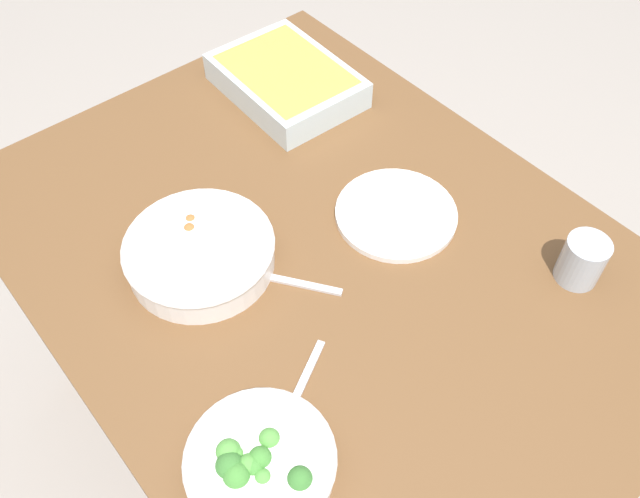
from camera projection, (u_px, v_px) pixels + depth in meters
ground_plane at (320, 427)px, 1.73m from camera, size 6.00×6.00×0.00m
dining_table at (320, 280)px, 1.22m from camera, size 1.20×0.90×0.74m
stew_bowl at (200, 252)px, 1.11m from camera, size 0.25×0.25×0.06m
broccoli_bowl at (260, 464)px, 0.89m from camera, size 0.21×0.21×0.07m
baking_dish at (286, 79)px, 1.40m from camera, size 0.31×0.23×0.06m
drink_cup at (582, 262)px, 1.09m from camera, size 0.07×0.07×0.08m
side_plate at (396, 214)px, 1.20m from camera, size 0.22×0.22×0.01m
spoon_by_stew at (276, 278)px, 1.11m from camera, size 0.15×0.12×0.01m
spoon_by_broccoli at (293, 404)px, 0.97m from camera, size 0.10×0.16×0.01m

